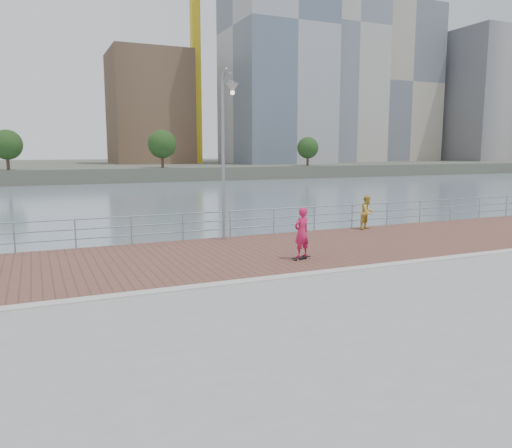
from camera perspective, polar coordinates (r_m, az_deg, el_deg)
name	(u,v)px	position (r m, az deg, el deg)	size (l,w,h in m)	color
water	(284,344)	(15.09, 3.18, -13.54)	(400.00, 400.00, 0.00)	slate
seawall	(398,384)	(10.87, 15.94, -17.19)	(40.00, 24.00, 2.00)	gray
brick_lane	(238,254)	(17.65, -2.12, -3.45)	(40.00, 6.80, 0.02)	brown
curb	(284,277)	(14.45, 3.25, -6.05)	(40.00, 0.40, 0.06)	#B7B5AD
far_shore	(61,168)	(135.15, -21.42, 5.99)	(320.00, 95.00, 2.50)	#4C5142
guardrail	(207,222)	(20.68, -5.65, 0.19)	(39.06, 0.06, 1.13)	#8C9EA8
street_lamp	(227,126)	(19.76, -3.33, 11.16)	(0.47, 1.37, 6.46)	gray
skateboard	(301,257)	(16.80, 5.20, -3.83)	(0.73, 0.36, 0.08)	black
skateboarder	(302,232)	(16.64, 5.24, -0.95)	(0.61, 0.40, 1.66)	#CB1B4E
bystander	(367,212)	(23.58, 12.60, 1.32)	(0.76, 0.59, 1.57)	gold
tower_crane	(184,19)	(124.86, -8.23, 22.19)	(47.00, 2.00, 50.70)	gold
skyline	(191,55)	(123.59, -7.49, 18.56)	(233.00, 41.00, 71.14)	#ADA38E
shoreline_trees	(9,145)	(89.49, -26.38, 8.09)	(109.48, 5.09, 6.79)	#473323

